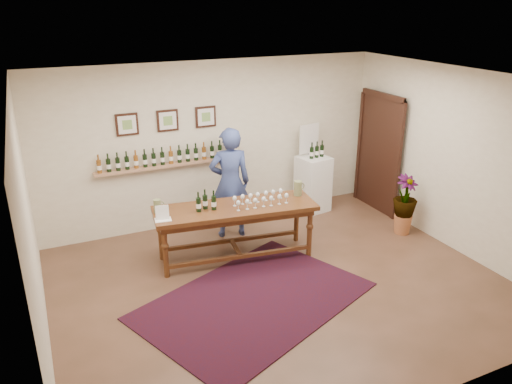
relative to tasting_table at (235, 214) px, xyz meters
name	(u,v)px	position (x,y,z in m)	size (l,w,h in m)	color
ground	(280,284)	(0.25, -0.98, -0.72)	(6.00, 6.00, 0.00)	#4C3321
room_shell	(338,154)	(2.37, 0.87, 0.40)	(6.00, 6.00, 6.00)	#F1E9CD
rug	(255,300)	(-0.24, -1.21, -0.72)	(2.91, 1.94, 0.02)	#450C0D
tasting_table	(235,214)	(0.00, 0.00, 0.00)	(2.48, 1.09, 0.85)	#4E2A13
table_glasses	(261,199)	(0.37, -0.09, 0.21)	(1.19, 0.27, 0.16)	white
table_bottles	(206,201)	(-0.44, 0.06, 0.27)	(0.26, 0.15, 0.28)	black
pitcher_left	(157,206)	(-1.10, 0.25, 0.23)	(0.13, 0.13, 0.20)	olive
pitcher_right	(298,188)	(1.06, 0.00, 0.24)	(0.15, 0.15, 0.23)	olive
menu_card	(162,213)	(-1.10, -0.01, 0.23)	(0.22, 0.16, 0.20)	white
display_pedestal	(313,184)	(2.02, 1.12, -0.21)	(0.52, 0.52, 1.03)	white
pedestal_bottles	(317,149)	(2.05, 1.09, 0.46)	(0.31, 0.08, 0.31)	black
info_sign	(309,139)	(2.01, 1.31, 0.61)	(0.43, 0.02, 0.60)	white
potted_plant	(405,205)	(2.89, -0.39, -0.21)	(0.53, 0.53, 0.88)	#A96038
person	(230,183)	(0.23, 0.77, 0.20)	(0.67, 0.44, 1.85)	navy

